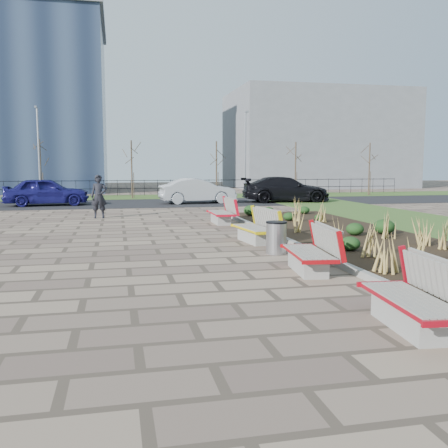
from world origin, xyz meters
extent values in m
plane|color=#836E5A|center=(0.00, 0.00, 0.00)|extent=(120.00, 120.00, 0.00)
cube|color=black|center=(6.25, 5.00, 0.05)|extent=(4.50, 18.00, 0.10)
cube|color=gray|center=(3.92, 5.00, 0.07)|extent=(0.16, 18.00, 0.15)
cube|color=#33511E|center=(0.00, 28.00, 0.02)|extent=(80.00, 5.00, 0.04)
cube|color=black|center=(0.00, 22.00, 0.01)|extent=(80.00, 7.00, 0.02)
cylinder|color=#B2B2B7|center=(3.04, 3.60, 0.42)|extent=(0.54, 0.54, 0.84)
imported|color=black|center=(-1.83, 13.79, 0.96)|extent=(0.74, 0.51, 1.92)
imported|color=navy|center=(-5.01, 21.39, 0.82)|extent=(4.85, 2.27, 1.61)
imported|color=#ADB0B5|center=(3.77, 21.26, 0.78)|extent=(4.73, 2.02, 1.52)
imported|color=black|center=(9.37, 21.08, 0.82)|extent=(5.68, 2.76, 1.59)
cube|color=slate|center=(20.00, 42.00, 5.00)|extent=(18.00, 12.00, 10.00)
camera|label=1|loc=(-1.05, -8.86, 2.33)|focal=40.00mm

